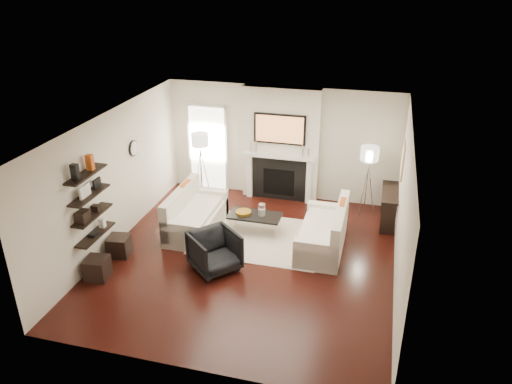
% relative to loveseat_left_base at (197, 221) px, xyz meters
% --- Properties ---
extents(room_envelope, '(6.00, 6.00, 6.00)m').
position_rel_loveseat_left_base_xyz_m(room_envelope, '(1.36, -0.79, 1.14)').
color(room_envelope, black).
rests_on(room_envelope, ground).
extents(chimney_breast, '(1.80, 0.25, 2.70)m').
position_rel_loveseat_left_base_xyz_m(chimney_breast, '(1.36, 2.08, 1.14)').
color(chimney_breast, silver).
rests_on(chimney_breast, floor).
extents(fireplace_surround, '(1.30, 0.02, 1.04)m').
position_rel_loveseat_left_base_xyz_m(fireplace_surround, '(1.36, 1.95, 0.31)').
color(fireplace_surround, black).
rests_on(fireplace_surround, floor).
extents(firebox, '(0.75, 0.02, 0.65)m').
position_rel_loveseat_left_base_xyz_m(firebox, '(1.36, 1.94, 0.24)').
color(firebox, black).
rests_on(firebox, floor).
extents(mantel_pilaster_l, '(0.12, 0.08, 1.10)m').
position_rel_loveseat_left_base_xyz_m(mantel_pilaster_l, '(0.64, 1.92, 0.34)').
color(mantel_pilaster_l, white).
rests_on(mantel_pilaster_l, floor).
extents(mantel_pilaster_r, '(0.12, 0.08, 1.10)m').
position_rel_loveseat_left_base_xyz_m(mantel_pilaster_r, '(2.08, 1.92, 0.34)').
color(mantel_pilaster_r, white).
rests_on(mantel_pilaster_r, floor).
extents(mantel_shelf, '(1.70, 0.18, 0.07)m').
position_rel_loveseat_left_base_xyz_m(mantel_shelf, '(1.36, 1.90, 0.91)').
color(mantel_shelf, white).
rests_on(mantel_shelf, chimney_breast).
extents(tv_body, '(1.20, 0.06, 0.70)m').
position_rel_loveseat_left_base_xyz_m(tv_body, '(1.36, 1.92, 1.57)').
color(tv_body, black).
rests_on(tv_body, chimney_breast).
extents(tv_screen, '(1.10, 0.00, 0.62)m').
position_rel_loveseat_left_base_xyz_m(tv_screen, '(1.36, 1.89, 1.57)').
color(tv_screen, '#BF723F').
rests_on(tv_screen, tv_body).
extents(candlestick_l_tall, '(0.04, 0.04, 0.30)m').
position_rel_loveseat_left_base_xyz_m(candlestick_l_tall, '(0.81, 1.91, 1.09)').
color(candlestick_l_tall, silver).
rests_on(candlestick_l_tall, mantel_shelf).
extents(candlestick_l_short, '(0.04, 0.04, 0.24)m').
position_rel_loveseat_left_base_xyz_m(candlestick_l_short, '(0.68, 1.91, 1.06)').
color(candlestick_l_short, silver).
rests_on(candlestick_l_short, mantel_shelf).
extents(candlestick_r_tall, '(0.04, 0.04, 0.30)m').
position_rel_loveseat_left_base_xyz_m(candlestick_r_tall, '(1.91, 1.91, 1.09)').
color(candlestick_r_tall, silver).
rests_on(candlestick_r_tall, mantel_shelf).
extents(candlestick_r_short, '(0.04, 0.04, 0.24)m').
position_rel_loveseat_left_base_xyz_m(candlestick_r_short, '(2.04, 1.91, 1.06)').
color(candlestick_r_short, silver).
rests_on(candlestick_r_short, mantel_shelf).
extents(hallway_panel, '(0.90, 0.02, 2.10)m').
position_rel_loveseat_left_base_xyz_m(hallway_panel, '(-0.49, 2.19, 0.84)').
color(hallway_panel, white).
rests_on(hallway_panel, floor).
extents(door_trim_l, '(0.06, 0.06, 2.16)m').
position_rel_loveseat_left_base_xyz_m(door_trim_l, '(-0.97, 2.17, 0.84)').
color(door_trim_l, white).
rests_on(door_trim_l, floor).
extents(door_trim_r, '(0.06, 0.06, 2.16)m').
position_rel_loveseat_left_base_xyz_m(door_trim_r, '(-0.01, 2.17, 0.84)').
color(door_trim_r, white).
rests_on(door_trim_r, floor).
extents(door_trim_top, '(1.02, 0.06, 0.06)m').
position_rel_loveseat_left_base_xyz_m(door_trim_top, '(-0.49, 2.17, 1.92)').
color(door_trim_top, white).
rests_on(door_trim_top, wall_back).
extents(rug, '(2.60, 2.00, 0.01)m').
position_rel_loveseat_left_base_xyz_m(rug, '(1.38, 0.03, -0.20)').
color(rug, beige).
rests_on(rug, floor).
extents(loveseat_left_base, '(0.85, 1.80, 0.42)m').
position_rel_loveseat_left_base_xyz_m(loveseat_left_base, '(0.00, 0.00, 0.00)').
color(loveseat_left_base, silver).
rests_on(loveseat_left_base, floor).
extents(loveseat_left_back, '(0.18, 1.80, 0.80)m').
position_rel_loveseat_left_base_xyz_m(loveseat_left_back, '(-0.33, 0.00, 0.32)').
color(loveseat_left_back, silver).
rests_on(loveseat_left_back, floor).
extents(loveseat_left_arm_n, '(0.85, 0.18, 0.60)m').
position_rel_loveseat_left_base_xyz_m(loveseat_left_arm_n, '(0.00, -0.81, 0.09)').
color(loveseat_left_arm_n, silver).
rests_on(loveseat_left_arm_n, floor).
extents(loveseat_left_arm_s, '(0.85, 0.18, 0.60)m').
position_rel_loveseat_left_base_xyz_m(loveseat_left_arm_s, '(0.00, 0.81, 0.09)').
color(loveseat_left_arm_s, silver).
rests_on(loveseat_left_arm_s, floor).
extents(loveseat_left_cushion, '(0.63, 1.44, 0.10)m').
position_rel_loveseat_left_base_xyz_m(loveseat_left_cushion, '(0.05, 0.00, 0.26)').
color(loveseat_left_cushion, silver).
rests_on(loveseat_left_cushion, loveseat_left_base).
extents(pillow_left_orange, '(0.10, 0.42, 0.42)m').
position_rel_loveseat_left_base_xyz_m(pillow_left_orange, '(-0.33, 0.30, 0.52)').
color(pillow_left_orange, '#B24916').
rests_on(pillow_left_orange, loveseat_left_cushion).
extents(pillow_left_charcoal, '(0.10, 0.40, 0.40)m').
position_rel_loveseat_left_base_xyz_m(pillow_left_charcoal, '(-0.33, -0.30, 0.51)').
color(pillow_left_charcoal, black).
rests_on(pillow_left_charcoal, loveseat_left_cushion).
extents(loveseat_right_base, '(0.85, 1.80, 0.42)m').
position_rel_loveseat_left_base_xyz_m(loveseat_right_base, '(2.68, -0.04, 0.00)').
color(loveseat_right_base, silver).
rests_on(loveseat_right_base, floor).
extents(loveseat_right_back, '(0.18, 1.80, 0.80)m').
position_rel_loveseat_left_base_xyz_m(loveseat_right_back, '(3.01, -0.04, 0.32)').
color(loveseat_right_back, silver).
rests_on(loveseat_right_back, floor).
extents(loveseat_right_arm_n, '(0.85, 0.18, 0.60)m').
position_rel_loveseat_left_base_xyz_m(loveseat_right_arm_n, '(2.68, -0.85, 0.09)').
color(loveseat_right_arm_n, silver).
rests_on(loveseat_right_arm_n, floor).
extents(loveseat_right_arm_s, '(0.85, 0.18, 0.60)m').
position_rel_loveseat_left_base_xyz_m(loveseat_right_arm_s, '(2.68, 0.77, 0.09)').
color(loveseat_right_arm_s, silver).
rests_on(loveseat_right_arm_s, floor).
extents(loveseat_right_cushion, '(0.63, 1.44, 0.10)m').
position_rel_loveseat_left_base_xyz_m(loveseat_right_cushion, '(2.63, -0.04, 0.26)').
color(loveseat_right_cushion, silver).
rests_on(loveseat_right_cushion, loveseat_right_base).
extents(pillow_right_orange, '(0.10, 0.42, 0.42)m').
position_rel_loveseat_left_base_xyz_m(pillow_right_orange, '(3.01, 0.26, 0.52)').
color(pillow_right_orange, '#B24916').
rests_on(pillow_right_orange, loveseat_right_cushion).
extents(pillow_right_charcoal, '(0.10, 0.40, 0.40)m').
position_rel_loveseat_left_base_xyz_m(pillow_right_charcoal, '(3.01, -0.34, 0.51)').
color(pillow_right_charcoal, black).
rests_on(pillow_right_charcoal, loveseat_right_cushion).
extents(coffee_table, '(1.10, 0.55, 0.04)m').
position_rel_loveseat_left_base_xyz_m(coffee_table, '(1.22, 0.22, 0.19)').
color(coffee_table, black).
rests_on(coffee_table, floor).
extents(coffee_leg_nw, '(0.02, 0.02, 0.38)m').
position_rel_loveseat_left_base_xyz_m(coffee_leg_nw, '(0.72, 0.00, -0.02)').
color(coffee_leg_nw, silver).
rests_on(coffee_leg_nw, floor).
extents(coffee_leg_ne, '(0.02, 0.02, 0.38)m').
position_rel_loveseat_left_base_xyz_m(coffee_leg_ne, '(1.72, 0.00, -0.02)').
color(coffee_leg_ne, silver).
rests_on(coffee_leg_ne, floor).
extents(coffee_leg_sw, '(0.02, 0.02, 0.38)m').
position_rel_loveseat_left_base_xyz_m(coffee_leg_sw, '(0.72, 0.44, -0.02)').
color(coffee_leg_sw, silver).
rests_on(coffee_leg_sw, floor).
extents(coffee_leg_se, '(0.02, 0.02, 0.38)m').
position_rel_loveseat_left_base_xyz_m(coffee_leg_se, '(1.72, 0.44, -0.02)').
color(coffee_leg_se, silver).
rests_on(coffee_leg_se, floor).
extents(hurricane_glass, '(0.15, 0.15, 0.26)m').
position_rel_loveseat_left_base_xyz_m(hurricane_glass, '(1.37, 0.22, 0.35)').
color(hurricane_glass, white).
rests_on(hurricane_glass, coffee_table).
extents(hurricane_candle, '(0.11, 0.11, 0.17)m').
position_rel_loveseat_left_base_xyz_m(hurricane_candle, '(1.37, 0.22, 0.29)').
color(hurricane_candle, white).
rests_on(hurricane_candle, coffee_table).
extents(copper_bowl, '(0.33, 0.33, 0.06)m').
position_rel_loveseat_left_base_xyz_m(copper_bowl, '(0.97, 0.22, 0.24)').
color(copper_bowl, '#A26F1B').
rests_on(copper_bowl, coffee_table).
extents(armchair, '(1.09, 1.09, 0.82)m').
position_rel_loveseat_left_base_xyz_m(armchair, '(0.86, -1.29, 0.20)').
color(armchair, black).
rests_on(armchair, floor).
extents(lamp_left_post, '(0.02, 0.02, 1.20)m').
position_rel_loveseat_left_base_xyz_m(lamp_left_post, '(-0.49, 1.66, 0.39)').
color(lamp_left_post, silver).
rests_on(lamp_left_post, floor).
extents(lamp_left_shade, '(0.40, 0.40, 0.30)m').
position_rel_loveseat_left_base_xyz_m(lamp_left_shade, '(-0.49, 1.66, 1.24)').
color(lamp_left_shade, white).
rests_on(lamp_left_shade, lamp_left_post).
extents(lamp_left_leg_a, '(0.25, 0.02, 1.23)m').
position_rel_loveseat_left_base_xyz_m(lamp_left_leg_a, '(-0.38, 1.66, 0.39)').
color(lamp_left_leg_a, silver).
rests_on(lamp_left_leg_a, floor).
extents(lamp_left_leg_b, '(0.14, 0.22, 1.23)m').
position_rel_loveseat_left_base_xyz_m(lamp_left_leg_b, '(-0.55, 1.76, 0.39)').
color(lamp_left_leg_b, silver).
rests_on(lamp_left_leg_b, floor).
extents(lamp_left_leg_c, '(0.14, 0.22, 1.23)m').
position_rel_loveseat_left_base_xyz_m(lamp_left_leg_c, '(-0.55, 1.57, 0.39)').
color(lamp_left_leg_c, silver).
rests_on(lamp_left_leg_c, floor).
extents(lamp_right_post, '(0.02, 0.02, 1.20)m').
position_rel_loveseat_left_base_xyz_m(lamp_right_post, '(3.41, 1.73, 0.39)').
color(lamp_right_post, silver).
rests_on(lamp_right_post, floor).
extents(lamp_right_shade, '(0.40, 0.40, 0.30)m').
position_rel_loveseat_left_base_xyz_m(lamp_right_shade, '(3.41, 1.73, 1.24)').
color(lamp_right_shade, white).
rests_on(lamp_right_shade, lamp_right_post).
extents(lamp_right_leg_a, '(0.25, 0.02, 1.23)m').
position_rel_loveseat_left_base_xyz_m(lamp_right_leg_a, '(3.52, 1.73, 0.39)').
color(lamp_right_leg_a, silver).
rests_on(lamp_right_leg_a, floor).
extents(lamp_right_leg_b, '(0.14, 0.22, 1.23)m').
position_rel_loveseat_left_base_xyz_m(lamp_right_leg_b, '(3.35, 1.82, 0.39)').
color(lamp_right_leg_b, silver).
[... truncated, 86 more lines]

